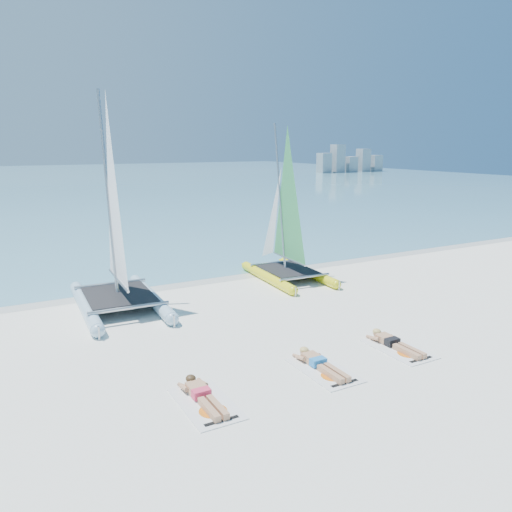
{
  "coord_description": "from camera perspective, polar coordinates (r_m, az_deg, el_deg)",
  "views": [
    {
      "loc": [
        -6.23,
        -11.7,
        5.1
      ],
      "look_at": [
        0.83,
        1.2,
        1.78
      ],
      "focal_mm": 35.0,
      "sensor_mm": 36.0,
      "label": 1
    }
  ],
  "objects": [
    {
      "name": "sunbather_a",
      "position": [
        10.58,
        -6.18,
        -15.45
      ],
      "size": [
        0.37,
        1.73,
        0.26
      ],
      "color": "tan",
      "rests_on": "towel_a"
    },
    {
      "name": "towel_b",
      "position": [
        11.87,
        7.76,
        -12.8
      ],
      "size": [
        1.0,
        1.85,
        0.02
      ],
      "primitive_type": "cube",
      "color": "silver",
      "rests_on": "ground"
    },
    {
      "name": "sunbather_b",
      "position": [
        11.96,
        7.22,
        -12.0
      ],
      "size": [
        0.37,
        1.73,
        0.26
      ],
      "color": "tan",
      "rests_on": "towel_b"
    },
    {
      "name": "distant_skyline",
      "position": [
        95.05,
        10.61,
        10.58
      ],
      "size": [
        14.0,
        2.0,
        5.0
      ],
      "color": "#959EA4",
      "rests_on": "ground"
    },
    {
      "name": "catamaran_yellow",
      "position": [
        19.3,
        3.09,
        3.19
      ],
      "size": [
        2.38,
        4.83,
        6.07
      ],
      "rotation": [
        0.0,
        0.0,
        -0.06
      ],
      "color": "#FFFA1A",
      "rests_on": "ground"
    },
    {
      "name": "ground",
      "position": [
        14.2,
        -0.6,
        -8.33
      ],
      "size": [
        140.0,
        140.0,
        0.0
      ],
      "primitive_type": "plane",
      "color": "white",
      "rests_on": "ground"
    },
    {
      "name": "catamaran_blue",
      "position": [
        16.11,
        -15.82,
        1.48
      ],
      "size": [
        2.67,
        5.24,
        7.02
      ],
      "rotation": [
        0.0,
        0.0,
        -0.04
      ],
      "color": "#A6C8DA",
      "rests_on": "ground"
    },
    {
      "name": "wet_sand_strip",
      "position": [
        18.99,
        -8.45,
        -2.99
      ],
      "size": [
        140.0,
        1.4,
        0.01
      ],
      "primitive_type": "cube",
      "color": "beige",
      "rests_on": "ground"
    },
    {
      "name": "sea",
      "position": [
        75.13,
        -24.09,
        7.73
      ],
      "size": [
        140.0,
        115.0,
        0.01
      ],
      "primitive_type": "cube",
      "color": "#7CBDD0",
      "rests_on": "ground"
    },
    {
      "name": "towel_a",
      "position": [
        10.47,
        -5.75,
        -16.43
      ],
      "size": [
        1.0,
        1.85,
        0.02
      ],
      "primitive_type": "cube",
      "color": "silver",
      "rests_on": "ground"
    },
    {
      "name": "towel_c",
      "position": [
        13.37,
        15.96,
        -10.17
      ],
      "size": [
        1.0,
        1.85,
        0.02
      ],
      "primitive_type": "cube",
      "color": "silver",
      "rests_on": "ground"
    },
    {
      "name": "sunbather_c",
      "position": [
        13.46,
        15.41,
        -9.48
      ],
      "size": [
        0.37,
        1.73,
        0.26
      ],
      "color": "tan",
      "rests_on": "towel_c"
    }
  ]
}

